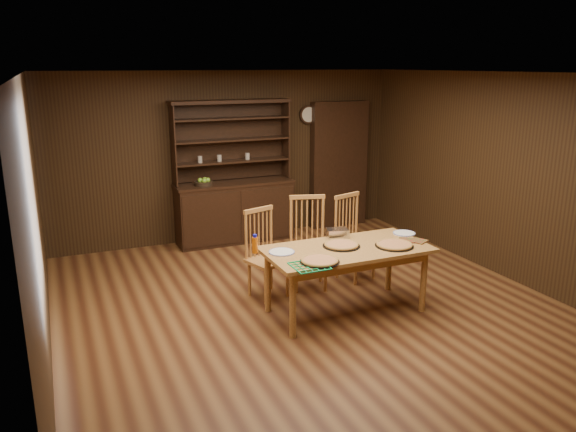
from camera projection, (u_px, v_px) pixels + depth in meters
name	position (u px, v px, depth m)	size (l,w,h in m)	color
floor	(311.00, 307.00, 6.41)	(6.00, 6.00, 0.00)	brown
room_shell	(313.00, 172.00, 6.00)	(6.00, 6.00, 6.00)	white
china_hutch	(234.00, 204.00, 8.70)	(1.84, 0.52, 2.17)	black
doorway	(339.00, 165.00, 9.43)	(1.00, 0.18, 2.10)	black
wall_clock	(308.00, 115.00, 9.05)	(0.30, 0.05, 0.30)	black
dining_table	(346.00, 255.00, 6.15)	(1.81, 0.90, 0.75)	gold
chair_left	(264.00, 250.00, 6.64)	(0.54, 0.52, 1.06)	#C78144
chair_center	(308.00, 239.00, 6.93)	(0.57, 0.56, 1.14)	#C78144
chair_right	(352.00, 234.00, 7.20)	(0.56, 0.54, 1.09)	#C78144
pizza_left	(320.00, 261.00, 5.68)	(0.41, 0.41, 0.04)	black
pizza_right	(394.00, 245.00, 6.17)	(0.42, 0.42, 0.04)	black
pizza_center	(341.00, 245.00, 6.17)	(0.41, 0.41, 0.04)	black
cooling_rack	(309.00, 266.00, 5.56)	(0.33, 0.33, 0.02)	#0DB15D
plate_left	(282.00, 252.00, 5.96)	(0.28, 0.28, 0.02)	white
plate_right	(404.00, 233.00, 6.62)	(0.26, 0.26, 0.02)	white
foil_dish	(337.00, 233.00, 6.50)	(0.24, 0.18, 0.10)	white
juice_bottle	(255.00, 244.00, 5.94)	(0.06, 0.06, 0.20)	orange
pot_holder_a	(418.00, 241.00, 6.34)	(0.18, 0.18, 0.01)	#A8131D
pot_holder_b	(407.00, 240.00, 6.37)	(0.18, 0.18, 0.01)	#A8131D
fruit_bowl	(204.00, 183.00, 8.35)	(0.28, 0.28, 0.12)	black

